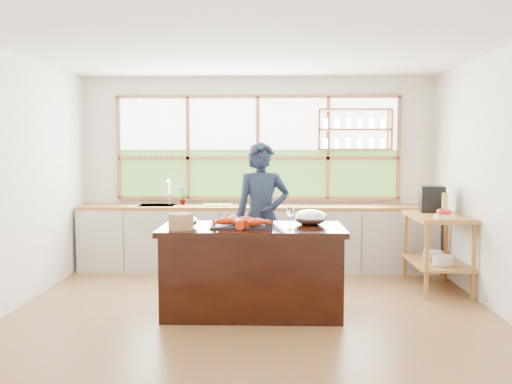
{
  "coord_description": "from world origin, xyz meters",
  "views": [
    {
      "loc": [
        0.19,
        -5.93,
        1.69
      ],
      "look_at": [
        0.03,
        0.15,
        1.22
      ],
      "focal_mm": 40.0,
      "sensor_mm": 36.0,
      "label": 1
    }
  ],
  "objects_px": {
    "cook": "(262,218)",
    "wicker_basket": "(181,221)",
    "espresso_machine": "(432,199)",
    "island": "(252,270)"
  },
  "relations": [
    {
      "from": "cook",
      "to": "espresso_machine",
      "type": "bearing_deg",
      "value": 6.36
    },
    {
      "from": "espresso_machine",
      "to": "cook",
      "type": "bearing_deg",
      "value": -160.36
    },
    {
      "from": "cook",
      "to": "espresso_machine",
      "type": "distance_m",
      "value": 2.16
    },
    {
      "from": "island",
      "to": "espresso_machine",
      "type": "height_order",
      "value": "espresso_machine"
    },
    {
      "from": "island",
      "to": "espresso_machine",
      "type": "relative_size",
      "value": 5.71
    },
    {
      "from": "espresso_machine",
      "to": "wicker_basket",
      "type": "relative_size",
      "value": 1.32
    },
    {
      "from": "espresso_machine",
      "to": "wicker_basket",
      "type": "height_order",
      "value": "espresso_machine"
    },
    {
      "from": "wicker_basket",
      "to": "cook",
      "type": "bearing_deg",
      "value": 55.8
    },
    {
      "from": "cook",
      "to": "wicker_basket",
      "type": "xyz_separation_m",
      "value": [
        -0.77,
        -1.14,
        0.1
      ]
    },
    {
      "from": "island",
      "to": "cook",
      "type": "height_order",
      "value": "cook"
    }
  ]
}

